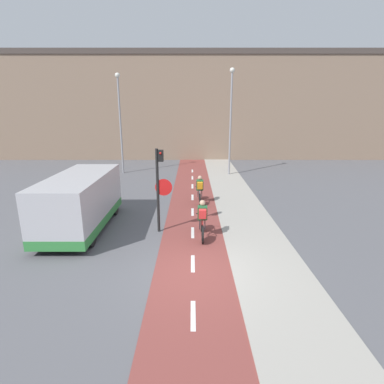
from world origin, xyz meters
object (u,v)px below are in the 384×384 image
at_px(street_lamp_far, 119,114).
at_px(street_lamp_sidewalk, 230,112).
at_px(cyclist_far, 199,190).
at_px(van, 80,203).
at_px(traffic_light_pole, 159,182).
at_px(cyclist_near, 202,220).

distance_m(street_lamp_far, street_lamp_sidewalk, 8.21).
height_order(cyclist_far, van, van).
xyz_separation_m(traffic_light_pole, street_lamp_sidewalk, (4.06, 10.97, 2.51)).
bearing_deg(street_lamp_sidewalk, cyclist_near, -101.74).
bearing_deg(van, cyclist_near, -10.87).
relative_size(cyclist_far, van, 0.34).
distance_m(street_lamp_sidewalk, van, 13.38).
height_order(traffic_light_pole, street_lamp_sidewalk, street_lamp_sidewalk).
relative_size(traffic_light_pole, cyclist_near, 1.85).
height_order(traffic_light_pole, cyclist_far, traffic_light_pole).
distance_m(cyclist_near, cyclist_far, 4.43).
relative_size(street_lamp_sidewalk, cyclist_near, 4.19).
xyz_separation_m(traffic_light_pole, cyclist_near, (1.65, -0.62, -1.35)).
distance_m(traffic_light_pole, street_lamp_sidewalk, 11.96).
bearing_deg(cyclist_far, street_lamp_sidewalk, 71.54).
distance_m(street_lamp_sidewalk, cyclist_far, 8.48).
bearing_deg(cyclist_far, street_lamp_far, 126.31).
xyz_separation_m(street_lamp_far, van, (0.84, -11.36, -3.34)).
height_order(traffic_light_pole, van, traffic_light_pole).
relative_size(street_lamp_far, street_lamp_sidewalk, 0.97).
height_order(cyclist_near, cyclist_far, cyclist_near).
bearing_deg(cyclist_near, van, 169.13).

